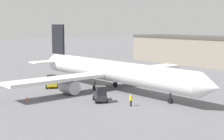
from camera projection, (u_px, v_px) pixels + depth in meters
The scene contains 6 objects.
ground_plane at pixel (112, 90), 58.23m from camera, with size 400.00×400.00×0.00m, color slate.
airplane at pixel (108, 71), 58.57m from camera, with size 42.21×36.24×11.09m.
ground_crew_worker at pixel (131, 100), 46.81m from camera, with size 0.38×0.38×1.71m.
baggage_tug at pixel (52, 82), 60.17m from camera, with size 3.29×3.02×2.39m.
belt_loader_truck at pixel (100, 94), 49.40m from camera, with size 3.54×2.86×2.42m.
safety_cone_near at pixel (27, 98), 50.65m from camera, with size 0.36×0.36×0.55m.
Camera 1 is at (44.95, -35.45, 11.19)m, focal length 55.00 mm.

